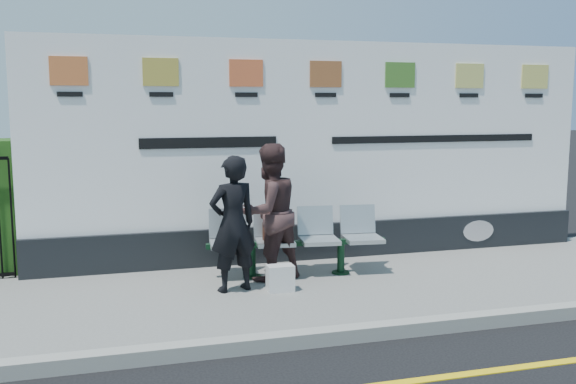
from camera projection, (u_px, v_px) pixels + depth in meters
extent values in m
plane|color=black|center=(415.00, 381.00, 5.31)|extent=(80.00, 80.00, 0.00)
cube|color=slate|center=(319.00, 290.00, 7.68)|extent=(14.00, 3.00, 0.12)
cube|color=gray|center=(368.00, 332.00, 6.25)|extent=(14.00, 0.18, 0.14)
cube|color=yellow|center=(416.00, 381.00, 5.31)|extent=(14.00, 0.10, 0.01)
cube|color=black|center=(323.00, 239.00, 9.06)|extent=(8.00, 0.30, 0.50)
cube|color=white|center=(323.00, 133.00, 8.85)|extent=(8.00, 0.14, 2.50)
imported|color=black|center=(233.00, 224.00, 7.35)|extent=(0.65, 0.51, 1.58)
imported|color=#3D2727|center=(269.00, 212.00, 7.83)|extent=(1.00, 0.90, 1.68)
cube|color=black|center=(275.00, 231.00, 7.99)|extent=(0.29, 0.16, 0.22)
cube|color=silver|center=(280.00, 278.00, 7.41)|extent=(0.31, 0.18, 0.31)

